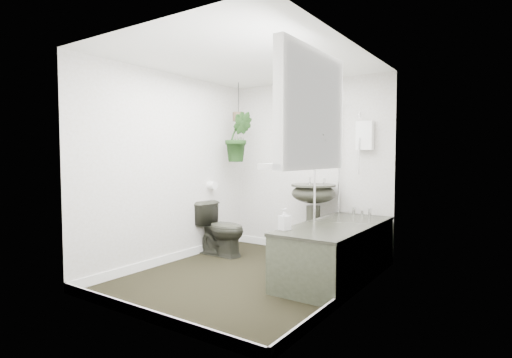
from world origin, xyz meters
The scene contains 22 objects.
floor centered at (0.00, 0.00, -0.01)m, with size 2.30×2.80×0.02m, color black.
ceiling centered at (0.00, 0.00, 2.31)m, with size 2.30×2.80×0.02m, color white.
wall_back centered at (0.00, 1.41, 1.15)m, with size 2.30×0.02×2.30m, color silver.
wall_front centered at (0.00, -1.41, 1.15)m, with size 2.30×0.02×2.30m, color silver.
wall_left centered at (-1.16, 0.00, 1.15)m, with size 0.02×2.80×2.30m, color silver.
wall_right centered at (1.16, 0.00, 1.15)m, with size 0.02×2.80×2.30m, color silver.
skirting centered at (0.00, 0.00, 0.05)m, with size 2.30×2.80×0.10m, color white.
bathtub centered at (0.80, 0.50, 0.29)m, with size 0.72×1.72×0.58m, color #2B2C23, non-canonical shape.
bath_screen centered at (0.47, 0.99, 1.28)m, with size 0.04×0.72×1.40m, color silver, non-canonical shape.
shower_box centered at (0.80, 1.34, 1.55)m, with size 0.20×0.10×0.35m, color white.
oval_mirror centered at (0.23, 1.37, 1.50)m, with size 0.46×0.03×0.62m, color tan.
wall_sconce centered at (-0.17, 1.36, 1.40)m, with size 0.04×0.04×0.22m, color black.
toilet_roll_holder centered at (-1.10, 0.70, 0.90)m, with size 0.11×0.11×0.11m, color white.
window_recess centered at (1.09, -0.70, 1.65)m, with size 0.08×1.00×0.90m, color white.
window_sill centered at (1.02, -0.70, 1.23)m, with size 0.18×1.00×0.04m, color white.
window_blinds centered at (1.04, -0.70, 1.65)m, with size 0.01×0.86×0.76m, color white.
toilet centered at (-0.85, 0.58, 0.35)m, with size 0.39×0.68×0.70m, color #2B2C23.
pedestal_sink centered at (0.23, 1.10, 0.48)m, with size 0.56×0.48×0.95m, color #2B2C23, non-canonical shape.
sill_plant centered at (1.04, -0.55, 1.36)m, with size 0.20×0.17×0.22m, color black.
hanging_plant centered at (-0.83, 0.95, 1.56)m, with size 0.37×0.30×0.68m, color black.
soap_bottle centered at (0.51, -0.10, 0.69)m, with size 0.10×0.10×0.21m, color #302422.
hanging_pot centered at (-0.83, 0.95, 1.84)m, with size 0.16×0.16×0.12m, color #493A2A.
Camera 1 is at (2.45, -3.45, 1.30)m, focal length 28.00 mm.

